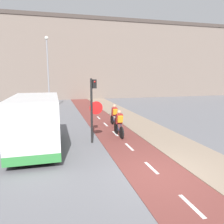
# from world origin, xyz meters

# --- Properties ---
(ground_plane) EXTENTS (120.00, 120.00, 0.00)m
(ground_plane) POSITION_xyz_m (0.00, 0.00, 0.00)
(ground_plane) COLOR slate
(bike_lane) EXTENTS (2.35, 60.00, 0.02)m
(bike_lane) POSITION_xyz_m (0.00, 0.00, 0.01)
(bike_lane) COLOR brown
(bike_lane) RESTS_ON ground_plane
(sidewalk_strip) EXTENTS (2.40, 60.00, 0.05)m
(sidewalk_strip) POSITION_xyz_m (2.38, 0.00, 0.03)
(sidewalk_strip) COLOR gray
(sidewalk_strip) RESTS_ON ground_plane
(building_row_background) EXTENTS (60.00, 5.20, 11.43)m
(building_row_background) POSITION_xyz_m (0.00, 27.00, 5.73)
(building_row_background) COLOR slate
(building_row_background) RESTS_ON ground_plane
(traffic_light_pole) EXTENTS (0.67, 0.25, 3.30)m
(traffic_light_pole) POSITION_xyz_m (-1.54, 4.18, 2.04)
(traffic_light_pole) COLOR black
(traffic_light_pole) RESTS_ON ground_plane
(street_lamp_far) EXTENTS (0.36, 0.36, 7.01)m
(street_lamp_far) POSITION_xyz_m (-3.87, 15.36, 4.27)
(street_lamp_far) COLOR gray
(street_lamp_far) RESTS_ON ground_plane
(cyclist_near) EXTENTS (0.46, 1.78, 1.52)m
(cyclist_near) POSITION_xyz_m (0.06, 4.92, 0.72)
(cyclist_near) COLOR black
(cyclist_near) RESTS_ON ground_plane
(cyclist_far) EXTENTS (0.46, 1.70, 1.49)m
(cyclist_far) POSITION_xyz_m (0.49, 7.46, 0.71)
(cyclist_far) COLOR black
(cyclist_far) RESTS_ON ground_plane
(van) EXTENTS (2.06, 4.71, 2.50)m
(van) POSITION_xyz_m (-4.29, 3.74, 1.23)
(van) COLOR silver
(van) RESTS_ON ground_plane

